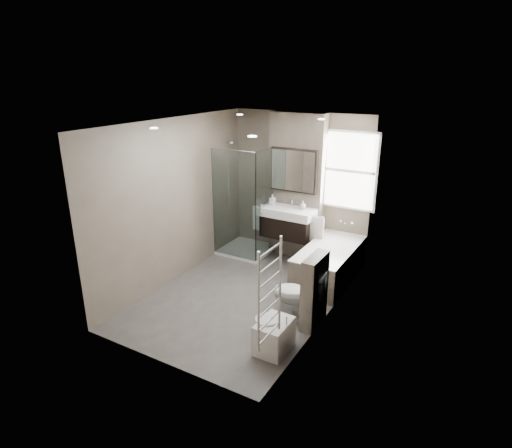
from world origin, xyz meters
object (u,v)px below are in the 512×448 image
Objects in this scene: toilet at (298,294)px; bathtub at (329,262)px; bidet at (274,335)px; vanity at (288,222)px.

bathtub is at bearing 171.81° from toilet.
vanity is at bearing 112.42° from bidet.
bathtub is at bearing 92.40° from bidet.
bidet is at bearing -7.03° from toilet.
bidet is (0.04, -0.81, -0.15)m from toilet.
bidet is at bearing -87.60° from bathtub.
toilet is at bearing -59.46° from vanity.
bidet is (0.09, -2.13, -0.11)m from bathtub.
bathtub reaches higher than bidet.
bathtub is (0.92, -0.33, -0.43)m from vanity.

